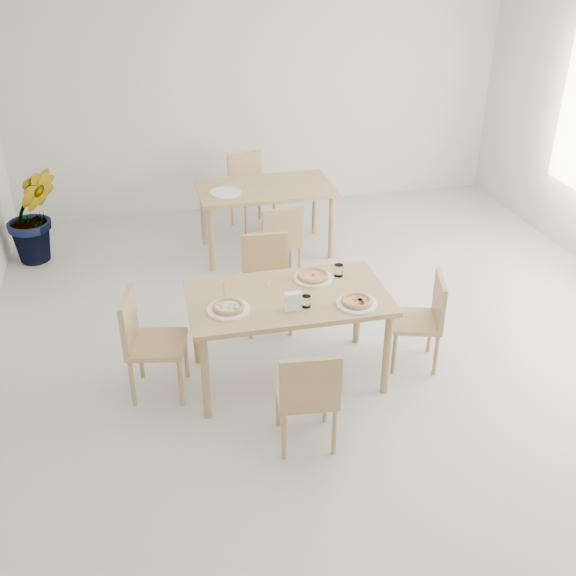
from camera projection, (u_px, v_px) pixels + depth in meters
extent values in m
plane|color=beige|center=(345.00, 353.00, 5.72)|extent=(7.00, 7.00, 0.00)
plane|color=silver|center=(260.00, 94.00, 8.02)|extent=(6.00, 0.00, 6.00)
cube|color=tan|center=(288.00, 298.00, 5.09)|extent=(1.53, 0.88, 0.04)
cylinder|color=tan|center=(206.00, 378.00, 4.83)|extent=(0.06, 0.06, 0.71)
cylinder|color=tan|center=(387.00, 354.00, 5.09)|extent=(0.06, 0.06, 0.71)
cylinder|color=tan|center=(196.00, 326.00, 5.44)|extent=(0.06, 0.06, 0.71)
cylinder|color=tan|center=(358.00, 307.00, 5.71)|extent=(0.06, 0.06, 0.71)
cube|color=tan|center=(306.00, 393.00, 4.59)|extent=(0.44, 0.44, 0.04)
cube|color=tan|center=(311.00, 384.00, 4.33)|extent=(0.40, 0.08, 0.38)
cylinder|color=tan|center=(325.00, 400.00, 4.86)|extent=(0.03, 0.03, 0.39)
cylinder|color=tan|center=(278.00, 404.00, 4.82)|extent=(0.03, 0.03, 0.39)
cylinder|color=tan|center=(334.00, 432.00, 4.56)|extent=(0.03, 0.03, 0.39)
cylinder|color=tan|center=(284.00, 436.00, 4.52)|extent=(0.03, 0.03, 0.39)
cube|color=tan|center=(268.00, 285.00, 5.90)|extent=(0.44, 0.44, 0.04)
cube|color=tan|center=(265.00, 254.00, 5.96)|extent=(0.41, 0.07, 0.39)
cylinder|color=tan|center=(251.00, 319.00, 5.83)|extent=(0.04, 0.04, 0.40)
cylinder|color=tan|center=(291.00, 315.00, 5.88)|extent=(0.04, 0.04, 0.40)
cylinder|color=tan|center=(247.00, 299.00, 6.14)|extent=(0.04, 0.04, 0.40)
cylinder|color=tan|center=(285.00, 296.00, 6.18)|extent=(0.04, 0.04, 0.40)
cube|color=tan|center=(157.00, 344.00, 5.07)|extent=(0.50, 0.50, 0.04)
cube|color=tan|center=(128.00, 320.00, 4.96)|extent=(0.13, 0.42, 0.40)
cylinder|color=tan|center=(181.00, 383.00, 5.02)|extent=(0.04, 0.04, 0.41)
cylinder|color=tan|center=(186.00, 355.00, 5.34)|extent=(0.04, 0.04, 0.41)
cylinder|color=tan|center=(132.00, 383.00, 5.02)|extent=(0.04, 0.04, 0.41)
cylinder|color=tan|center=(140.00, 356.00, 5.33)|extent=(0.04, 0.04, 0.41)
cube|color=tan|center=(415.00, 321.00, 5.42)|extent=(0.48, 0.48, 0.04)
cube|color=tan|center=(439.00, 300.00, 5.32)|extent=(0.14, 0.38, 0.37)
cylinder|color=tan|center=(390.00, 331.00, 5.67)|extent=(0.03, 0.03, 0.38)
cylinder|color=tan|center=(394.00, 354.00, 5.38)|extent=(0.03, 0.03, 0.38)
cylinder|color=tan|center=(430.00, 332.00, 5.66)|extent=(0.03, 0.03, 0.38)
cylinder|color=tan|center=(436.00, 355.00, 5.37)|extent=(0.03, 0.03, 0.38)
cylinder|color=white|center=(313.00, 278.00, 5.30)|extent=(0.31, 0.31, 0.02)
cylinder|color=white|center=(229.00, 310.00, 4.88)|extent=(0.32, 0.32, 0.02)
cylinder|color=white|center=(357.00, 304.00, 4.95)|extent=(0.30, 0.30, 0.02)
cylinder|color=#EEB970|center=(313.00, 277.00, 5.29)|extent=(0.31, 0.31, 0.01)
torus|color=#EEB970|center=(313.00, 275.00, 5.29)|extent=(0.32, 0.32, 0.03)
cylinder|color=#D45525|center=(313.00, 276.00, 5.29)|extent=(0.24, 0.24, 0.01)
ellipsoid|color=#2D6116|center=(313.00, 275.00, 5.28)|extent=(0.05, 0.05, 0.01)
cylinder|color=#EEB970|center=(229.00, 308.00, 4.87)|extent=(0.28, 0.28, 0.01)
torus|color=#EEB970|center=(228.00, 307.00, 4.87)|extent=(0.28, 0.28, 0.03)
cylinder|color=beige|center=(228.00, 307.00, 4.87)|extent=(0.21, 0.21, 0.01)
cylinder|color=#EEB970|center=(357.00, 302.00, 4.94)|extent=(0.25, 0.25, 0.01)
torus|color=#EEB970|center=(357.00, 301.00, 4.94)|extent=(0.26, 0.26, 0.03)
cylinder|color=#D45525|center=(357.00, 301.00, 4.94)|extent=(0.19, 0.19, 0.01)
cylinder|color=white|center=(339.00, 270.00, 5.33)|extent=(0.07, 0.07, 0.10)
cylinder|color=white|center=(306.00, 301.00, 4.91)|extent=(0.07, 0.07, 0.09)
cube|color=silver|center=(293.00, 310.00, 4.88)|extent=(0.13, 0.07, 0.01)
cube|color=white|center=(293.00, 301.00, 4.85)|extent=(0.12, 0.05, 0.13)
cube|color=silver|center=(268.00, 282.00, 5.25)|extent=(0.04, 0.17, 0.01)
cube|color=silver|center=(225.00, 289.00, 5.16)|extent=(0.03, 0.18, 0.01)
cube|color=tan|center=(265.00, 189.00, 7.12)|extent=(1.43, 0.82, 0.04)
cylinder|color=tan|center=(211.00, 240.00, 6.89)|extent=(0.06, 0.06, 0.71)
cylinder|color=tan|center=(331.00, 228.00, 7.15)|extent=(0.06, 0.06, 0.71)
cylinder|color=tan|center=(203.00, 215.00, 7.46)|extent=(0.06, 0.06, 0.71)
cylinder|color=tan|center=(315.00, 205.00, 7.72)|extent=(0.06, 0.06, 0.71)
cube|color=tan|center=(278.00, 240.00, 6.74)|extent=(0.41, 0.41, 0.04)
cube|color=tan|center=(283.00, 228.00, 6.48)|extent=(0.41, 0.05, 0.39)
cylinder|color=tan|center=(291.00, 250.00, 7.03)|extent=(0.03, 0.03, 0.40)
cylinder|color=tan|center=(258.00, 254.00, 6.95)|extent=(0.03, 0.03, 0.40)
cylinder|color=tan|center=(300.00, 265.00, 6.74)|extent=(0.03, 0.03, 0.40)
cylinder|color=tan|center=(266.00, 269.00, 6.66)|extent=(0.03, 0.03, 0.40)
cube|color=tan|center=(253.00, 193.00, 7.82)|extent=(0.53, 0.53, 0.04)
cube|color=tan|center=(245.00, 170.00, 7.86)|extent=(0.42, 0.16, 0.41)
cylinder|color=tan|center=(246.00, 219.00, 7.72)|extent=(0.04, 0.04, 0.42)
cylinder|color=tan|center=(274.00, 213.00, 7.87)|extent=(0.04, 0.04, 0.42)
cylinder|color=tan|center=(232.00, 209.00, 7.99)|extent=(0.04, 0.04, 0.42)
cylinder|color=tan|center=(260.00, 203.00, 8.15)|extent=(0.04, 0.04, 0.42)
cylinder|color=white|center=(225.00, 193.00, 6.94)|extent=(0.32, 0.32, 0.02)
imported|color=#217027|center=(33.00, 215.00, 7.04)|extent=(0.67, 0.60, 1.03)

